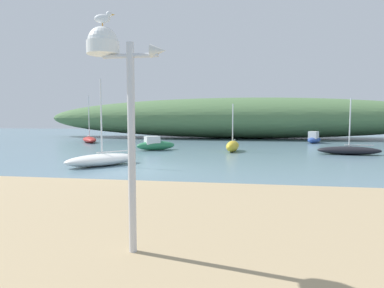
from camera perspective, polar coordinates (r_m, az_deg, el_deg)
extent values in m
plane|color=slate|center=(15.16, -9.36, -4.49)|extent=(120.00, 120.00, 0.00)
cube|color=tan|center=(8.15, -28.04, -12.01)|extent=(44.00, 9.00, 0.20)
ellipsoid|color=#517547|center=(40.40, 8.74, 4.56)|extent=(50.10, 10.49, 4.94)
cylinder|color=silver|center=(5.18, -10.58, -0.94)|extent=(0.12, 0.12, 3.31)
cylinder|color=silver|center=(5.25, -10.81, 15.03)|extent=(0.89, 0.07, 0.07)
cylinder|color=white|center=(5.44, -15.41, 15.98)|extent=(0.50, 0.50, 0.19)
sphere|color=white|center=(5.46, -15.43, 16.98)|extent=(0.46, 0.46, 0.46)
cone|color=silver|center=(5.13, -5.97, 16.01)|extent=(0.24, 0.21, 0.21)
cylinder|color=orange|center=(5.54, -15.44, 19.52)|extent=(0.01, 0.01, 0.05)
cylinder|color=orange|center=(5.50, -15.54, 19.62)|extent=(0.01, 0.01, 0.05)
ellipsoid|color=white|center=(5.55, -15.51, 20.49)|extent=(0.26, 0.15, 0.14)
ellipsoid|color=#9EA0A8|center=(5.56, -15.52, 20.73)|extent=(0.25, 0.13, 0.05)
sphere|color=white|center=(5.55, -14.40, 21.26)|extent=(0.09, 0.09, 0.09)
cone|color=gold|center=(5.53, -13.65, 21.25)|extent=(0.06, 0.04, 0.03)
ellipsoid|color=#B72D28|center=(33.82, -17.62, 0.74)|extent=(3.29, 4.08, 0.57)
cylinder|color=silver|center=(33.76, -17.70, 4.55)|extent=(0.08, 0.08, 4.27)
cylinder|color=silver|center=(34.41, -17.76, 1.40)|extent=(1.09, 1.58, 0.06)
ellipsoid|color=black|center=(23.62, 25.91, -1.04)|extent=(4.01, 1.50, 0.54)
cylinder|color=silver|center=(23.53, 26.06, 3.25)|extent=(0.08, 0.08, 3.33)
cylinder|color=silver|center=(23.72, 27.33, -0.20)|extent=(1.77, 0.19, 0.06)
ellipsoid|color=gold|center=(23.39, 7.15, -0.38)|extent=(1.16, 2.70, 0.78)
cylinder|color=silver|center=(23.31, 7.19, 3.52)|extent=(0.08, 0.08, 2.87)
cylinder|color=silver|center=(23.74, 7.34, 0.67)|extent=(0.24, 1.17, 0.06)
ellipsoid|color=#2D4C9E|center=(33.76, 20.72, 0.69)|extent=(2.18, 3.08, 0.61)
cube|color=silver|center=(33.45, 20.61, 1.46)|extent=(1.14, 1.27, 0.75)
ellipsoid|color=white|center=(16.83, -15.55, -2.69)|extent=(3.43, 3.83, 0.59)
cylinder|color=silver|center=(16.70, -15.70, 4.35)|extent=(0.08, 0.08, 3.89)
cylinder|color=silver|center=(17.05, -13.87, -1.32)|extent=(1.11, 1.38, 0.06)
ellipsoid|color=#287A4C|center=(24.40, -6.37, -0.28)|extent=(3.00, 2.50, 0.69)
cube|color=silver|center=(24.28, -7.04, 0.65)|extent=(1.30, 1.24, 0.60)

